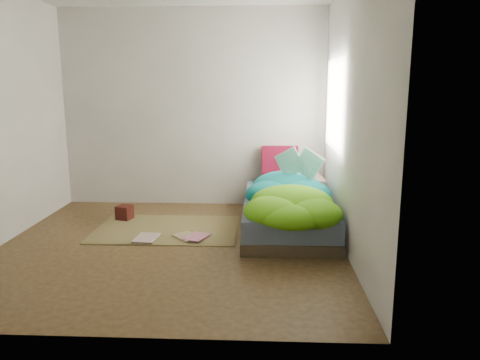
# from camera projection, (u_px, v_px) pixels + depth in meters

# --- Properties ---
(ground) EXTENTS (3.50, 3.50, 0.00)m
(ground) POSITION_uv_depth(u_px,v_px,m) (171.00, 246.00, 4.77)
(ground) COLOR #3D2917
(ground) RESTS_ON ground
(room_walls) EXTENTS (3.54, 3.54, 2.62)m
(room_walls) POSITION_uv_depth(u_px,v_px,m) (167.00, 84.00, 4.45)
(room_walls) COLOR #B5B4AC
(room_walls) RESTS_ON ground
(bed) EXTENTS (1.00, 2.00, 0.34)m
(bed) POSITION_uv_depth(u_px,v_px,m) (287.00, 213.00, 5.39)
(bed) COLOR #352C1D
(bed) RESTS_ON ground
(duvet) EXTENTS (0.96, 1.84, 0.34)m
(duvet) POSITION_uv_depth(u_px,v_px,m) (289.00, 188.00, 5.10)
(duvet) COLOR #086D82
(duvet) RESTS_ON bed
(rug) EXTENTS (1.60, 1.10, 0.01)m
(rug) POSITION_uv_depth(u_px,v_px,m) (167.00, 229.00, 5.32)
(rug) COLOR brown
(rug) RESTS_ON ground
(pillow_floral) EXTENTS (0.65, 0.51, 0.13)m
(pillow_floral) POSITION_uv_depth(u_px,v_px,m) (300.00, 182.00, 5.93)
(pillow_floral) COLOR beige
(pillow_floral) RESTS_ON bed
(pillow_magenta) EXTENTS (0.48, 0.16, 0.48)m
(pillow_magenta) POSITION_uv_depth(u_px,v_px,m) (280.00, 164.00, 6.19)
(pillow_magenta) COLOR #480419
(pillow_magenta) RESTS_ON bed
(open_book) EXTENTS (0.47, 0.23, 0.28)m
(open_book) POSITION_uv_depth(u_px,v_px,m) (299.00, 155.00, 5.39)
(open_book) COLOR #2A8039
(open_book) RESTS_ON duvet
(wooden_box) EXTENTS (0.21, 0.21, 0.17)m
(wooden_box) POSITION_uv_depth(u_px,v_px,m) (125.00, 212.00, 5.67)
(wooden_box) COLOR black
(wooden_box) RESTS_ON rug
(floor_book_a) EXTENTS (0.26, 0.33, 0.02)m
(floor_book_a) POSITION_uv_depth(u_px,v_px,m) (136.00, 238.00, 4.96)
(floor_book_a) COLOR beige
(floor_book_a) RESTS_ON rug
(floor_book_b) EXTENTS (0.31, 0.35, 0.03)m
(floor_book_b) POSITION_uv_depth(u_px,v_px,m) (188.00, 236.00, 5.01)
(floor_book_b) COLOR #CE7792
(floor_book_b) RESTS_ON rug
(floor_book_c) EXTENTS (0.35, 0.36, 0.02)m
(floor_book_c) POSITION_uv_depth(u_px,v_px,m) (178.00, 239.00, 4.93)
(floor_book_c) COLOR tan
(floor_book_c) RESTS_ON rug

